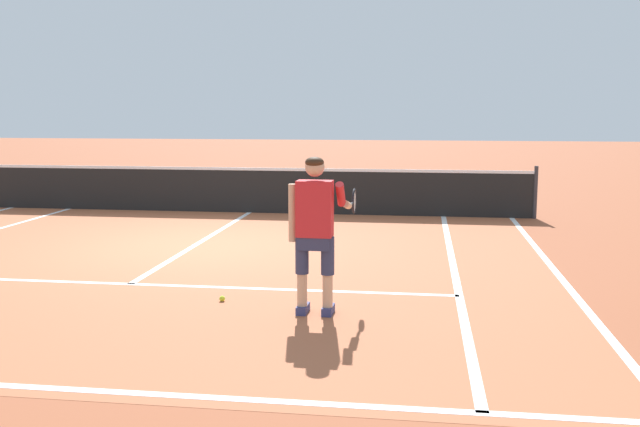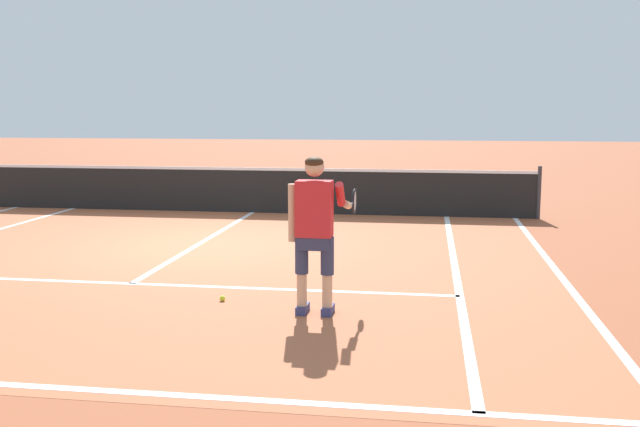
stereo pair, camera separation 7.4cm
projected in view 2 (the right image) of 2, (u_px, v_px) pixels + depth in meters
ground_plane at (196, 246)px, 11.65m from camera, size 80.00×80.00×0.00m
court_inner_surface at (173, 259)px, 10.60m from camera, size 10.98×10.15×0.00m
line_service at (132, 284)px, 9.11m from camera, size 8.23×0.10×0.01m
line_centre_service at (208, 239)px, 12.24m from camera, size 0.10×6.40×0.01m
line_singles_right at (455, 268)px, 9.99m from camera, size 0.10×9.75×0.01m
line_doubles_right at (557, 271)px, 9.79m from camera, size 0.10×9.75×0.01m
tennis_net at (252, 190)px, 15.30m from camera, size 11.96×0.08×1.07m
tennis_player at (316, 224)px, 7.64m from camera, size 0.64×1.11×1.71m
tennis_ball_near_feet at (222, 298)px, 8.29m from camera, size 0.07×0.07×0.07m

